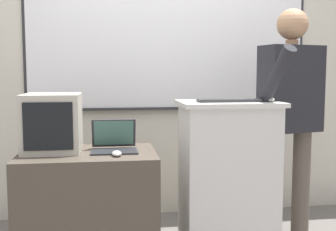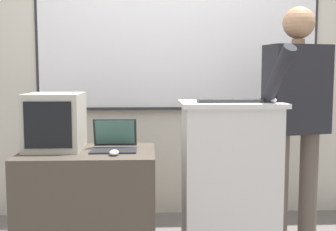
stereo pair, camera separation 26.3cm
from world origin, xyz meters
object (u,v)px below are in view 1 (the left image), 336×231
Objects in this scene: lectern_podium at (228,176)px; side_desk at (89,207)px; crt_monitor at (53,123)px; wireless_keyboard at (229,101)px; computer_mouse_by_laptop at (117,153)px; person_presenter at (290,108)px; computer_mouse_by_keyboard at (270,99)px; laptop at (114,141)px.

side_desk is at bearing -177.01° from lectern_podium.
crt_monitor is at bearing 160.95° from side_desk.
wireless_keyboard is 0.83m from computer_mouse_by_laptop.
crt_monitor is at bearing 175.54° from wireless_keyboard.
person_presenter reaches higher than crt_monitor.
person_presenter is at bearing 36.79° from computer_mouse_by_keyboard.
wireless_keyboard is (-0.02, -0.06, 0.53)m from lectern_podium.
crt_monitor is (-0.23, 0.08, 0.56)m from side_desk.
crt_monitor is (-1.17, 0.09, -0.14)m from wireless_keyboard.
person_presenter is 17.06× the size of computer_mouse_by_keyboard.
person_presenter is (0.49, 0.09, 0.46)m from lectern_podium.
computer_mouse_by_laptop is (-0.77, -0.21, 0.22)m from lectern_podium.
side_desk is at bearing 178.75° from computer_mouse_by_keyboard.
person_presenter reaches higher than wireless_keyboard.
lectern_podium is at bearing -1.41° from crt_monitor.
side_desk is (-0.95, -0.05, -0.16)m from lectern_podium.
wireless_keyboard reaches higher than lectern_podium.
lectern_podium is 2.48× the size of wireless_keyboard.
computer_mouse_by_keyboard is at bearing -2.99° from wireless_keyboard.
computer_mouse_by_keyboard is at bearing -16.20° from lectern_podium.
crt_monitor reaches higher than laptop.
computer_mouse_by_keyboard is at bearing -4.18° from crt_monitor.
person_presenter is 4.01× the size of wireless_keyboard.
wireless_keyboard is at bearing 10.88° from computer_mouse_by_laptop.
lectern_podium is 0.97m from side_desk.
lectern_podium is at bearing 15.03° from computer_mouse_by_laptop.
computer_mouse_by_keyboard is at bearing -4.13° from laptop.
crt_monitor reaches higher than side_desk.
laptop is 1.08m from computer_mouse_by_keyboard.
laptop is 3.00× the size of computer_mouse_by_laptop.
laptop is (-1.27, -0.09, -0.20)m from person_presenter.
lectern_podium is 0.54m from wireless_keyboard.
computer_mouse_by_keyboard is at bearing 7.20° from computer_mouse_by_laptop.
computer_mouse_by_keyboard reaches higher than laptop.
person_presenter reaches higher than laptop.
side_desk is 1.41m from computer_mouse_by_keyboard.
wireless_keyboard is at bearing -104.08° from lectern_podium.
side_desk is at bearing 171.85° from person_presenter.
lectern_podium is 1.20× the size of side_desk.
laptop is 3.00× the size of computer_mouse_by_keyboard.
person_presenter is 1.29m from laptop.
laptop is at bearing -4.29° from crt_monitor.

